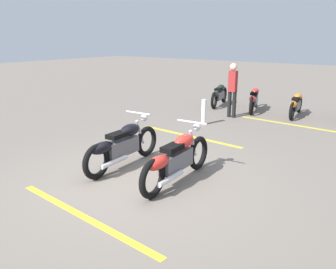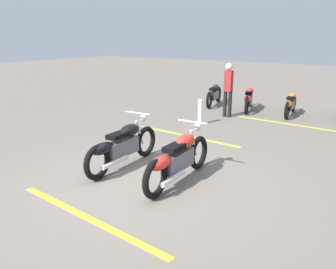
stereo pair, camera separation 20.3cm
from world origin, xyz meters
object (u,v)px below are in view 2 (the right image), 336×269
(motorcycle_dark_foreground, at_px, (122,146))
(motorcycle_row_center, at_px, (249,99))
(bystander_near_row, at_px, (228,87))
(motorcycle_row_right, at_px, (214,94))
(motorcycle_bright_foreground, at_px, (178,159))
(motorcycle_row_left, at_px, (290,104))
(bollard_post, at_px, (200,112))

(motorcycle_dark_foreground, distance_m, motorcycle_row_center, 6.79)
(bystander_near_row, bearing_deg, motorcycle_row_right, 38.90)
(motorcycle_bright_foreground, xyz_separation_m, motorcycle_row_center, (6.79, 1.51, -0.04))
(bystander_near_row, bearing_deg, motorcycle_row_left, -52.51)
(motorcycle_row_center, xyz_separation_m, bollard_post, (-2.74, 0.38, -0.04))
(motorcycle_dark_foreground, distance_m, motorcycle_row_left, 6.92)
(motorcycle_row_right, relative_size, bystander_near_row, 1.16)
(bystander_near_row, relative_size, bollard_post, 2.28)
(bystander_near_row, xyz_separation_m, bollard_post, (-1.40, 0.21, -0.59))
(motorcycle_row_center, xyz_separation_m, bystander_near_row, (-1.34, 0.17, 0.55))
(motorcycle_dark_foreground, height_order, motorcycle_row_center, motorcycle_dark_foreground)
(motorcycle_row_center, bearing_deg, motorcycle_row_right, 66.20)
(motorcycle_bright_foreground, xyz_separation_m, motorcycle_row_left, (6.80, 0.05, -0.06))
(motorcycle_row_left, relative_size, bystander_near_row, 1.11)
(motorcycle_row_right, bearing_deg, motorcycle_dark_foreground, 179.39)
(motorcycle_row_left, distance_m, motorcycle_row_right, 2.94)
(motorcycle_bright_foreground, height_order, bystander_near_row, bystander_near_row)
(motorcycle_row_left, height_order, bystander_near_row, bystander_near_row)
(motorcycle_dark_foreground, distance_m, bollard_post, 4.09)
(motorcycle_bright_foreground, height_order, motorcycle_dark_foreground, same)
(motorcycle_row_center, relative_size, bystander_near_row, 1.15)
(motorcycle_dark_foreground, distance_m, motorcycle_row_right, 7.14)
(motorcycle_row_left, height_order, motorcycle_row_center, motorcycle_row_center)
(motorcycle_bright_foreground, height_order, motorcycle_row_right, motorcycle_bright_foreground)
(motorcycle_row_center, distance_m, motorcycle_row_right, 1.48)
(motorcycle_row_center, bearing_deg, motorcycle_row_left, -107.52)
(motorcycle_dark_foreground, height_order, bollard_post, motorcycle_dark_foreground)
(motorcycle_bright_foreground, relative_size, motorcycle_row_right, 1.11)
(motorcycle_row_center, xyz_separation_m, motorcycle_row_right, (0.16, 1.48, -0.00))
(motorcycle_row_center, relative_size, bollard_post, 2.62)
(motorcycle_bright_foreground, relative_size, bollard_post, 2.93)
(motorcycle_dark_foreground, xyz_separation_m, bystander_near_row, (5.45, 0.35, 0.51))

